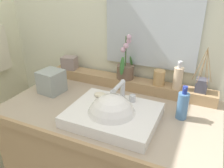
# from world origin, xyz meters

# --- Properties ---
(wall_back) EXTENTS (2.65, 0.20, 2.49)m
(wall_back) POSITION_xyz_m (0.00, 0.43, 1.25)
(wall_back) COLOR silver
(wall_back) RESTS_ON ground
(vanity_cabinet) EXTENTS (1.13, 0.65, 0.87)m
(vanity_cabinet) POSITION_xyz_m (0.00, -0.00, 0.44)
(vanity_cabinet) COLOR tan
(vanity_cabinet) RESTS_ON ground
(back_ledge) EXTENTS (1.06, 0.10, 0.06)m
(back_ledge) POSITION_xyz_m (0.00, 0.26, 0.90)
(back_ledge) COLOR tan
(back_ledge) RESTS_ON vanity_cabinet
(sink_basin) EXTENTS (0.43, 0.34, 0.27)m
(sink_basin) POSITION_xyz_m (0.07, -0.12, 0.89)
(sink_basin) COLOR white
(sink_basin) RESTS_ON vanity_cabinet
(soap_bar) EXTENTS (0.07, 0.04, 0.02)m
(soap_bar) POSITION_xyz_m (-0.05, -0.01, 0.93)
(soap_bar) COLOR beige
(soap_bar) RESTS_ON sink_basin
(potted_plant) EXTENTS (0.11, 0.12, 0.28)m
(potted_plant) POSITION_xyz_m (-0.01, 0.26, 1.00)
(potted_plant) COLOR brown
(potted_plant) RESTS_ON back_ledge
(soap_dispenser) EXTENTS (0.05, 0.05, 0.16)m
(soap_dispenser) POSITION_xyz_m (0.30, 0.24, 1.00)
(soap_dispenser) COLOR beige
(soap_dispenser) RESTS_ON back_ledge
(tumbler_cup) EXTENTS (0.07, 0.07, 0.09)m
(tumbler_cup) POSITION_xyz_m (0.20, 0.25, 0.98)
(tumbler_cup) COLOR tan
(tumbler_cup) RESTS_ON back_ledge
(reed_diffuser) EXTENTS (0.10, 0.08, 0.25)m
(reed_diffuser) POSITION_xyz_m (0.43, 0.26, 0.97)
(reed_diffuser) COLOR #494959
(reed_diffuser) RESTS_ON back_ledge
(trinket_box) EXTENTS (0.11, 0.09, 0.09)m
(trinket_box) POSITION_xyz_m (-0.42, 0.25, 0.97)
(trinket_box) COLOR gray
(trinket_box) RESTS_ON back_ledge
(lotion_bottle) EXTENTS (0.05, 0.06, 0.17)m
(lotion_bottle) POSITION_xyz_m (0.37, 0.05, 0.94)
(lotion_bottle) COLOR teal
(lotion_bottle) RESTS_ON vanity_cabinet
(tissue_box) EXTENTS (0.14, 0.14, 0.14)m
(tissue_box) POSITION_xyz_m (-0.39, 0.01, 0.94)
(tissue_box) COLOR #97A19C
(tissue_box) RESTS_ON vanity_cabinet
(mirror) EXTENTS (0.55, 0.02, 0.62)m
(mirror) POSITION_xyz_m (0.11, 0.32, 1.32)
(mirror) COLOR silver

